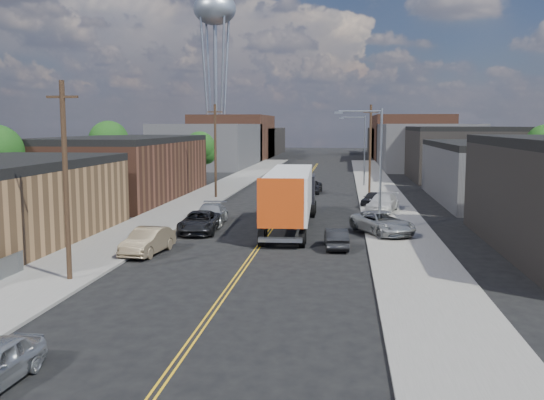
% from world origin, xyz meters
% --- Properties ---
extents(ground, '(260.00, 260.00, 0.00)m').
position_xyz_m(ground, '(0.00, 60.00, 0.00)').
color(ground, black).
rests_on(ground, ground).
extents(centerline, '(0.32, 120.00, 0.01)m').
position_xyz_m(centerline, '(0.00, 45.00, 0.01)').
color(centerline, gold).
rests_on(centerline, ground).
extents(sidewalk_left, '(5.00, 140.00, 0.15)m').
position_xyz_m(sidewalk_left, '(-9.50, 45.00, 0.07)').
color(sidewalk_left, slate).
rests_on(sidewalk_left, ground).
extents(sidewalk_right, '(5.00, 140.00, 0.15)m').
position_xyz_m(sidewalk_right, '(9.50, 45.00, 0.07)').
color(sidewalk_right, slate).
rests_on(sidewalk_right, ground).
extents(warehouse_brown, '(12.00, 26.00, 6.60)m').
position_xyz_m(warehouse_brown, '(-18.00, 44.00, 3.30)').
color(warehouse_brown, '#502D20').
rests_on(warehouse_brown, ground).
extents(industrial_right_b, '(14.00, 24.00, 6.10)m').
position_xyz_m(industrial_right_b, '(22.00, 46.00, 3.05)').
color(industrial_right_b, '#363639').
rests_on(industrial_right_b, ground).
extents(industrial_right_c, '(14.00, 22.00, 7.60)m').
position_xyz_m(industrial_right_c, '(22.00, 72.00, 3.80)').
color(industrial_right_c, black).
rests_on(industrial_right_c, ground).
extents(skyline_left_a, '(16.00, 30.00, 8.00)m').
position_xyz_m(skyline_left_a, '(-20.00, 95.00, 4.00)').
color(skyline_left_a, '#363639').
rests_on(skyline_left_a, ground).
extents(skyline_right_a, '(16.00, 30.00, 8.00)m').
position_xyz_m(skyline_right_a, '(20.00, 95.00, 4.00)').
color(skyline_right_a, '#363639').
rests_on(skyline_right_a, ground).
extents(skyline_left_b, '(16.00, 26.00, 10.00)m').
position_xyz_m(skyline_left_b, '(-20.00, 120.00, 5.00)').
color(skyline_left_b, '#502D20').
rests_on(skyline_left_b, ground).
extents(skyline_right_b, '(16.00, 26.00, 10.00)m').
position_xyz_m(skyline_right_b, '(20.00, 120.00, 5.00)').
color(skyline_right_b, '#502D20').
rests_on(skyline_right_b, ground).
extents(skyline_left_c, '(16.00, 40.00, 7.00)m').
position_xyz_m(skyline_left_c, '(-20.00, 140.00, 3.50)').
color(skyline_left_c, black).
rests_on(skyline_left_c, ground).
extents(skyline_right_c, '(16.00, 40.00, 7.00)m').
position_xyz_m(skyline_right_c, '(20.00, 140.00, 3.50)').
color(skyline_right_c, black).
rests_on(skyline_right_c, ground).
extents(water_tower, '(9.00, 9.00, 36.90)m').
position_xyz_m(water_tower, '(-22.00, 110.00, 30.65)').
color(water_tower, gray).
rests_on(water_tower, ground).
extents(streetlight_near, '(3.39, 0.25, 9.00)m').
position_xyz_m(streetlight_near, '(7.60, 25.00, 5.33)').
color(streetlight_near, gray).
rests_on(streetlight_near, ground).
extents(streetlight_far, '(3.39, 0.25, 9.00)m').
position_xyz_m(streetlight_far, '(7.60, 60.00, 5.33)').
color(streetlight_far, gray).
rests_on(streetlight_far, ground).
extents(utility_pole_left_near, '(1.60, 0.26, 10.00)m').
position_xyz_m(utility_pole_left_near, '(-8.20, 10.00, 5.14)').
color(utility_pole_left_near, black).
rests_on(utility_pole_left_near, ground).
extents(utility_pole_left_far, '(1.60, 0.26, 10.00)m').
position_xyz_m(utility_pole_left_far, '(-8.20, 45.00, 5.14)').
color(utility_pole_left_far, black).
rests_on(utility_pole_left_far, ground).
extents(utility_pole_right, '(1.60, 0.26, 10.00)m').
position_xyz_m(utility_pole_right, '(8.20, 48.00, 5.14)').
color(utility_pole_right, black).
rests_on(utility_pole_right, ground).
extents(tree_left_mid, '(5.10, 5.04, 8.37)m').
position_xyz_m(tree_left_mid, '(-23.94, 55.00, 5.48)').
color(tree_left_mid, black).
rests_on(tree_left_mid, ground).
extents(tree_left_far, '(4.35, 4.20, 6.97)m').
position_xyz_m(tree_left_far, '(-13.94, 62.00, 4.57)').
color(tree_left_far, black).
rests_on(tree_left_far, ground).
extents(semi_truck, '(3.41, 17.35, 4.53)m').
position_xyz_m(semi_truck, '(1.50, 27.67, 2.58)').
color(semi_truck, silver).
rests_on(semi_truck, ground).
extents(car_left_b, '(2.26, 5.03, 1.60)m').
position_xyz_m(car_left_b, '(-6.40, 16.85, 0.80)').
color(car_left_b, '#79694F').
rests_on(car_left_b, ground).
extents(car_left_c, '(2.98, 5.80, 1.57)m').
position_xyz_m(car_left_c, '(-5.00, 24.40, 0.78)').
color(car_left_c, black).
rests_on(car_left_c, ground).
extents(car_left_d, '(2.63, 5.76, 1.63)m').
position_xyz_m(car_left_d, '(-5.00, 28.06, 0.82)').
color(car_left_d, '#A8ABAD').
rests_on(car_left_d, ground).
extents(car_right_oncoming, '(1.71, 4.10, 1.32)m').
position_xyz_m(car_right_oncoming, '(5.00, 19.90, 0.66)').
color(car_right_oncoming, black).
rests_on(car_right_oncoming, ground).
extents(car_right_lot_a, '(5.00, 6.30, 1.59)m').
position_xyz_m(car_right_lot_a, '(8.20, 24.69, 0.95)').
color(car_right_lot_a, '#989B9C').
rests_on(car_right_lot_a, sidewalk_right).
extents(car_right_lot_b, '(3.47, 5.83, 1.58)m').
position_xyz_m(car_right_lot_b, '(8.91, 36.00, 0.94)').
color(car_right_lot_b, '#B2B2B2').
rests_on(car_right_lot_b, sidewalk_right).
extents(car_right_lot_c, '(2.67, 4.09, 1.30)m').
position_xyz_m(car_right_lot_c, '(8.20, 40.29, 0.80)').
color(car_right_lot_c, black).
rests_on(car_right_lot_c, sidewalk_right).
extents(car_ahead_truck, '(2.71, 5.33, 1.44)m').
position_xyz_m(car_ahead_truck, '(1.57, 51.13, 0.72)').
color(car_ahead_truck, black).
rests_on(car_ahead_truck, ground).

